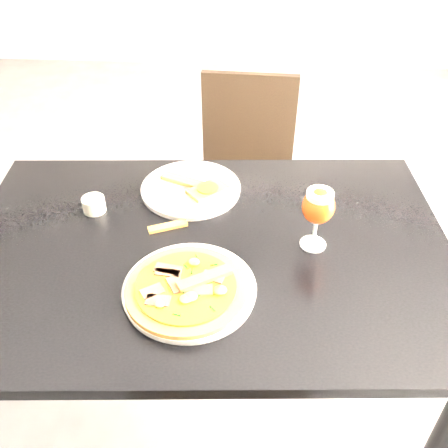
# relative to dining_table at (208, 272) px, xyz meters

# --- Properties ---
(ground) EXTENTS (6.00, 6.00, 0.00)m
(ground) POSITION_rel_dining_table_xyz_m (-0.12, 0.14, -0.66)
(ground) COLOR #59595B
(ground) RESTS_ON ground
(dining_table) EXTENTS (1.25, 0.88, 0.75)m
(dining_table) POSITION_rel_dining_table_xyz_m (0.00, 0.00, 0.00)
(dining_table) COLOR black
(dining_table) RESTS_ON ground
(chair_far) EXTENTS (0.41, 0.41, 0.84)m
(chair_far) POSITION_rel_dining_table_xyz_m (0.08, 0.76, -0.20)
(chair_far) COLOR black
(chair_far) RESTS_ON ground
(plate_main) EXTENTS (0.39, 0.39, 0.02)m
(plate_main) POSITION_rel_dining_table_xyz_m (-0.02, -0.16, 0.10)
(plate_main) COLOR silver
(plate_main) RESTS_ON dining_table
(pizza) EXTENTS (0.27, 0.27, 0.03)m
(pizza) POSITION_rel_dining_table_xyz_m (-0.03, -0.17, 0.11)
(pizza) COLOR #9A6725
(pizza) RESTS_ON plate_main
(plate_second) EXTENTS (0.36, 0.36, 0.01)m
(plate_second) POSITION_rel_dining_table_xyz_m (-0.07, 0.23, 0.10)
(plate_second) COLOR silver
(plate_second) RESTS_ON dining_table
(crust_scraps) EXTENTS (0.20, 0.14, 0.01)m
(crust_scraps) POSITION_rel_dining_table_xyz_m (-0.04, 0.22, 0.11)
(crust_scraps) COLOR #9A6725
(crust_scraps) RESTS_ON plate_second
(loose_crust) EXTENTS (0.10, 0.06, 0.01)m
(loose_crust) POSITION_rel_dining_table_xyz_m (-0.11, 0.06, 0.09)
(loose_crust) COLOR #9A6725
(loose_crust) RESTS_ON dining_table
(sauce_cup) EXTENTS (0.06, 0.06, 0.04)m
(sauce_cup) POSITION_rel_dining_table_xyz_m (-0.31, 0.12, 0.11)
(sauce_cup) COLOR beige
(sauce_cup) RESTS_ON dining_table
(beer_glass) EXTENTS (0.08, 0.08, 0.16)m
(beer_glass) POSITION_rel_dining_table_xyz_m (0.26, 0.02, 0.21)
(beer_glass) COLOR silver
(beer_glass) RESTS_ON dining_table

